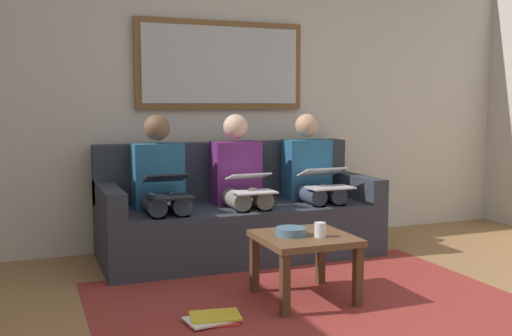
{
  "coord_description": "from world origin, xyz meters",
  "views": [
    {
      "loc": [
        1.59,
        2.35,
        1.23
      ],
      "look_at": [
        0.0,
        -1.7,
        0.75
      ],
      "focal_mm": 41.49,
      "sensor_mm": 36.0,
      "label": 1
    }
  ],
  "objects_px": {
    "framed_mirror": "(221,65)",
    "coffee_table": "(304,245)",
    "person_middle": "(240,181)",
    "laptop_white": "(251,183)",
    "magazine_stack": "(213,319)",
    "laptop_silver": "(325,179)",
    "cup": "(320,230)",
    "person_left": "(312,177)",
    "person_right": "(161,185)",
    "bowl": "(291,232)",
    "laptop_black": "(168,186)",
    "couch": "(237,216)"
  },
  "relations": [
    {
      "from": "bowl",
      "to": "person_middle",
      "type": "bearing_deg",
      "value": -93.82
    },
    {
      "from": "cup",
      "to": "laptop_black",
      "type": "bearing_deg",
      "value": -54.47
    },
    {
      "from": "magazine_stack",
      "to": "laptop_white",
      "type": "bearing_deg",
      "value": -120.97
    },
    {
      "from": "framed_mirror",
      "to": "person_left",
      "type": "bearing_deg",
      "value": 144.48
    },
    {
      "from": "laptop_white",
      "to": "person_right",
      "type": "height_order",
      "value": "person_right"
    },
    {
      "from": "coffee_table",
      "to": "person_right",
      "type": "bearing_deg",
      "value": -60.49
    },
    {
      "from": "laptop_white",
      "to": "magazine_stack",
      "type": "xyz_separation_m",
      "value": [
        0.64,
        1.07,
        -0.61
      ]
    },
    {
      "from": "framed_mirror",
      "to": "magazine_stack",
      "type": "height_order",
      "value": "framed_mirror"
    },
    {
      "from": "couch",
      "to": "laptop_black",
      "type": "distance_m",
      "value": 0.78
    },
    {
      "from": "framed_mirror",
      "to": "cup",
      "type": "distance_m",
      "value": 2.02
    },
    {
      "from": "bowl",
      "to": "laptop_black",
      "type": "distance_m",
      "value": 1.08
    },
    {
      "from": "framed_mirror",
      "to": "cup",
      "type": "bearing_deg",
      "value": 92.48
    },
    {
      "from": "coffee_table",
      "to": "cup",
      "type": "bearing_deg",
      "value": 126.38
    },
    {
      "from": "person_right",
      "to": "laptop_black",
      "type": "bearing_deg",
      "value": 90.0
    },
    {
      "from": "cup",
      "to": "person_left",
      "type": "distance_m",
      "value": 1.37
    },
    {
      "from": "couch",
      "to": "cup",
      "type": "xyz_separation_m",
      "value": [
        -0.07,
        1.3,
        0.15
      ]
    },
    {
      "from": "person_right",
      "to": "coffee_table",
      "type": "bearing_deg",
      "value": 119.51
    },
    {
      "from": "couch",
      "to": "person_left",
      "type": "distance_m",
      "value": 0.71
    },
    {
      "from": "cup",
      "to": "bowl",
      "type": "height_order",
      "value": "cup"
    },
    {
      "from": "laptop_black",
      "to": "magazine_stack",
      "type": "xyz_separation_m",
      "value": [
        0.0,
        1.08,
        -0.61
      ]
    },
    {
      "from": "couch",
      "to": "person_right",
      "type": "distance_m",
      "value": 0.71
    },
    {
      "from": "laptop_silver",
      "to": "person_middle",
      "type": "bearing_deg",
      "value": -20.38
    },
    {
      "from": "couch",
      "to": "bowl",
      "type": "relative_size",
      "value": 11.45
    },
    {
      "from": "cup",
      "to": "laptop_white",
      "type": "height_order",
      "value": "laptop_white"
    },
    {
      "from": "bowl",
      "to": "laptop_silver",
      "type": "relative_size",
      "value": 0.53
    },
    {
      "from": "person_left",
      "to": "person_right",
      "type": "bearing_deg",
      "value": 0.0
    },
    {
      "from": "person_left",
      "to": "couch",
      "type": "bearing_deg",
      "value": -6.13
    },
    {
      "from": "couch",
      "to": "cup",
      "type": "relative_size",
      "value": 24.44
    },
    {
      "from": "person_left",
      "to": "laptop_white",
      "type": "relative_size",
      "value": 3.43
    },
    {
      "from": "laptop_silver",
      "to": "laptop_black",
      "type": "relative_size",
      "value": 0.95
    },
    {
      "from": "laptop_white",
      "to": "coffee_table",
      "type": "bearing_deg",
      "value": 90.65
    },
    {
      "from": "framed_mirror",
      "to": "laptop_white",
      "type": "distance_m",
      "value": 1.16
    },
    {
      "from": "framed_mirror",
      "to": "coffee_table",
      "type": "relative_size",
      "value": 2.63
    },
    {
      "from": "person_middle",
      "to": "laptop_white",
      "type": "distance_m",
      "value": 0.25
    },
    {
      "from": "laptop_white",
      "to": "framed_mirror",
      "type": "bearing_deg",
      "value": -90.0
    },
    {
      "from": "person_left",
      "to": "laptop_white",
      "type": "height_order",
      "value": "person_left"
    },
    {
      "from": "person_right",
      "to": "laptop_white",
      "type": "bearing_deg",
      "value": 158.86
    },
    {
      "from": "person_middle",
      "to": "magazine_stack",
      "type": "xyz_separation_m",
      "value": [
        0.64,
        1.32,
        -0.59
      ]
    },
    {
      "from": "couch",
      "to": "laptop_white",
      "type": "distance_m",
      "value": 0.45
    },
    {
      "from": "person_middle",
      "to": "cup",
      "type": "bearing_deg",
      "value": 93.39
    },
    {
      "from": "cup",
      "to": "person_middle",
      "type": "height_order",
      "value": "person_middle"
    },
    {
      "from": "laptop_silver",
      "to": "laptop_black",
      "type": "xyz_separation_m",
      "value": [
        1.28,
        -0.0,
        0.0
      ]
    },
    {
      "from": "framed_mirror",
      "to": "coffee_table",
      "type": "xyz_separation_m",
      "value": [
        -0.01,
        1.61,
        -1.21
      ]
    },
    {
      "from": "person_left",
      "to": "coffee_table",
      "type": "bearing_deg",
      "value": 61.27
    },
    {
      "from": "bowl",
      "to": "person_right",
      "type": "bearing_deg",
      "value": -63.52
    },
    {
      "from": "coffee_table",
      "to": "laptop_silver",
      "type": "xyz_separation_m",
      "value": [
        -0.63,
        -0.91,
        0.28
      ]
    },
    {
      "from": "bowl",
      "to": "laptop_silver",
      "type": "height_order",
      "value": "laptop_silver"
    },
    {
      "from": "cup",
      "to": "bowl",
      "type": "xyz_separation_m",
      "value": [
        0.15,
        -0.1,
        -0.02
      ]
    },
    {
      "from": "couch",
      "to": "coffee_table",
      "type": "relative_size",
      "value": 3.91
    },
    {
      "from": "person_middle",
      "to": "laptop_white",
      "type": "xyz_separation_m",
      "value": [
        0.0,
        0.25,
        0.02
      ]
    }
  ]
}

